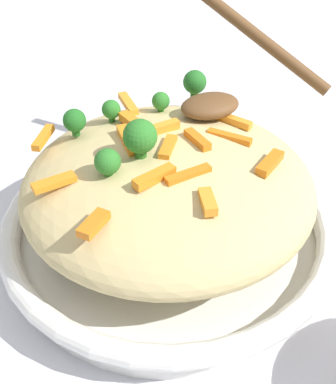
% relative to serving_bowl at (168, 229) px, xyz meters
% --- Properties ---
extents(ground_plane, '(2.40, 2.40, 0.00)m').
position_rel_serving_bowl_xyz_m(ground_plane, '(0.00, 0.00, -0.02)').
color(ground_plane, silver).
extents(serving_bowl, '(0.30, 0.30, 0.04)m').
position_rel_serving_bowl_xyz_m(serving_bowl, '(0.00, 0.00, 0.00)').
color(serving_bowl, white).
rests_on(serving_bowl, ground_plane).
extents(pasta_mound, '(0.25, 0.25, 0.07)m').
position_rel_serving_bowl_xyz_m(pasta_mound, '(0.00, 0.00, 0.05)').
color(pasta_mound, '#D1BA7A').
rests_on(pasta_mound, serving_bowl).
extents(carrot_piece_0, '(0.03, 0.01, 0.01)m').
position_rel_serving_bowl_xyz_m(carrot_piece_0, '(0.10, 0.00, 0.08)').
color(carrot_piece_0, orange).
rests_on(carrot_piece_0, pasta_mound).
extents(carrot_piece_1, '(0.03, 0.03, 0.01)m').
position_rel_serving_bowl_xyz_m(carrot_piece_1, '(-0.07, 0.05, 0.08)').
color(carrot_piece_1, orange).
rests_on(carrot_piece_1, pasta_mound).
extents(carrot_piece_2, '(0.01, 0.04, 0.01)m').
position_rel_serving_bowl_xyz_m(carrot_piece_2, '(-0.00, -0.09, 0.08)').
color(carrot_piece_2, orange).
rests_on(carrot_piece_2, pasta_mound).
extents(carrot_piece_3, '(0.04, 0.02, 0.01)m').
position_rel_serving_bowl_xyz_m(carrot_piece_3, '(0.03, 0.03, 0.09)').
color(carrot_piece_3, orange).
rests_on(carrot_piece_3, pasta_mound).
extents(carrot_piece_4, '(0.01, 0.04, 0.01)m').
position_rel_serving_bowl_xyz_m(carrot_piece_4, '(0.03, -0.02, 0.09)').
color(carrot_piece_4, orange).
rests_on(carrot_piece_4, pasta_mound).
extents(carrot_piece_5, '(0.03, 0.03, 0.01)m').
position_rel_serving_bowl_xyz_m(carrot_piece_5, '(-0.00, 0.00, 0.09)').
color(carrot_piece_5, orange).
rests_on(carrot_piece_5, pasta_mound).
extents(carrot_piece_6, '(0.02, 0.04, 0.01)m').
position_rel_serving_bowl_xyz_m(carrot_piece_6, '(0.01, -0.05, 0.09)').
color(carrot_piece_6, orange).
rests_on(carrot_piece_6, pasta_mound).
extents(carrot_piece_7, '(0.01, 0.03, 0.01)m').
position_rel_serving_bowl_xyz_m(carrot_piece_7, '(-0.03, -0.00, 0.09)').
color(carrot_piece_7, orange).
rests_on(carrot_piece_7, pasta_mound).
extents(carrot_piece_8, '(0.03, 0.03, 0.01)m').
position_rel_serving_bowl_xyz_m(carrot_piece_8, '(0.09, -0.07, 0.08)').
color(carrot_piece_8, orange).
rests_on(carrot_piece_8, pasta_mound).
extents(carrot_piece_9, '(0.02, 0.03, 0.01)m').
position_rel_serving_bowl_xyz_m(carrot_piece_9, '(-0.00, 0.07, 0.09)').
color(carrot_piece_9, orange).
rests_on(carrot_piece_9, pasta_mound).
extents(carrot_piece_10, '(0.03, 0.04, 0.01)m').
position_rel_serving_bowl_xyz_m(carrot_piece_10, '(-0.06, -0.00, 0.09)').
color(carrot_piece_10, orange).
rests_on(carrot_piece_10, pasta_mound).
extents(carrot_piece_11, '(0.03, 0.01, 0.01)m').
position_rel_serving_bowl_xyz_m(carrot_piece_11, '(-0.01, -0.03, 0.09)').
color(carrot_piece_11, orange).
rests_on(carrot_piece_11, pasta_mound).
extents(carrot_piece_12, '(0.03, 0.03, 0.01)m').
position_rel_serving_bowl_xyz_m(carrot_piece_12, '(0.08, 0.06, 0.08)').
color(carrot_piece_12, orange).
rests_on(carrot_piece_12, pasta_mound).
extents(carrot_piece_13, '(0.04, 0.01, 0.01)m').
position_rel_serving_bowl_xyz_m(carrot_piece_13, '(-0.00, 0.04, 0.09)').
color(carrot_piece_13, orange).
rests_on(carrot_piece_13, pasta_mound).
extents(carrot_piece_14, '(0.02, 0.03, 0.01)m').
position_rel_serving_bowl_xyz_m(carrot_piece_14, '(-0.08, -0.02, 0.08)').
color(carrot_piece_14, orange).
rests_on(carrot_piece_14, pasta_mound).
extents(broccoli_floret_0, '(0.02, 0.02, 0.02)m').
position_rel_serving_bowl_xyz_m(broccoli_floret_0, '(0.02, -0.07, 0.09)').
color(broccoli_floret_0, '#296820').
rests_on(broccoli_floret_0, pasta_mound).
extents(broccoli_floret_1, '(0.02, 0.02, 0.02)m').
position_rel_serving_bowl_xyz_m(broccoli_floret_1, '(0.05, 0.01, 0.10)').
color(broccoli_floret_1, '#296820').
rests_on(broccoli_floret_1, pasta_mound).
extents(broccoli_floret_2, '(0.02, 0.02, 0.03)m').
position_rel_serving_bowl_xyz_m(broccoli_floret_2, '(-0.07, -0.09, 0.10)').
color(broccoli_floret_2, '#205B1C').
rests_on(broccoli_floret_2, pasta_mound).
extents(broccoli_floret_3, '(0.02, 0.02, 0.02)m').
position_rel_serving_bowl_xyz_m(broccoli_floret_3, '(0.06, -0.06, 0.10)').
color(broccoli_floret_3, '#205B1C').
rests_on(broccoli_floret_3, pasta_mound).
extents(broccoli_floret_4, '(0.02, 0.02, 0.02)m').
position_rel_serving_bowl_xyz_m(broccoli_floret_4, '(-0.02, -0.07, 0.09)').
color(broccoli_floret_4, '#296820').
rests_on(broccoli_floret_4, pasta_mound).
extents(broccoli_floret_5, '(0.03, 0.03, 0.03)m').
position_rel_serving_bowl_xyz_m(broccoli_floret_5, '(0.02, 0.00, 0.11)').
color(broccoli_floret_5, '#296820').
rests_on(broccoli_floret_5, pasta_mound).
extents(serving_spoon, '(0.15, 0.15, 0.10)m').
position_rel_serving_bowl_xyz_m(serving_spoon, '(-0.09, -0.06, 0.11)').
color(serving_spoon, brown).
rests_on(serving_spoon, pasta_mound).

